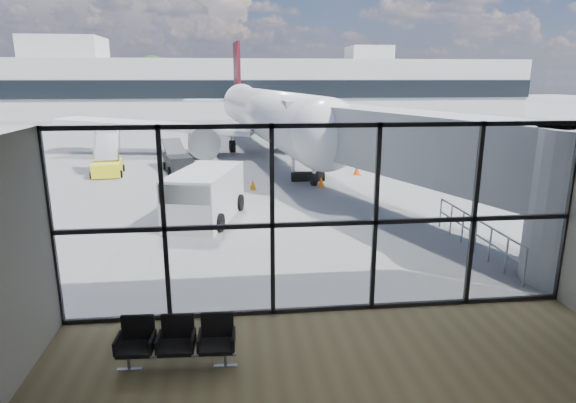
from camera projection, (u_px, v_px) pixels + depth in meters
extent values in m
plane|color=slate|center=(254.00, 132.00, 50.10)|extent=(220.00, 220.00, 0.00)
cube|color=silver|center=(380.00, 149.00, 6.62)|extent=(12.00, 8.00, 0.02)
cube|color=white|center=(324.00, 222.00, 11.03)|extent=(12.00, 0.04, 4.50)
cube|color=black|center=(323.00, 309.00, 11.57)|extent=(12.00, 0.12, 0.10)
cube|color=black|center=(324.00, 224.00, 11.04)|extent=(12.00, 0.12, 0.10)
cube|color=black|center=(326.00, 125.00, 10.48)|extent=(12.00, 0.12, 0.10)
cube|color=black|center=(51.00, 230.00, 10.39)|extent=(0.10, 0.12, 4.50)
cube|color=black|center=(164.00, 227.00, 10.65)|extent=(0.10, 0.12, 4.50)
cube|color=black|center=(272.00, 223.00, 10.90)|extent=(0.10, 0.12, 4.50)
cube|color=black|center=(375.00, 220.00, 11.16)|extent=(0.10, 0.12, 4.50)
cube|color=black|center=(474.00, 217.00, 11.41)|extent=(0.10, 0.12, 4.50)
cube|color=black|center=(568.00, 214.00, 11.66)|extent=(0.10, 0.12, 4.50)
cube|color=gray|center=(401.00, 142.00, 19.03)|extent=(7.45, 14.81, 2.40)
cube|color=gray|center=(308.00, 126.00, 25.48)|extent=(2.60, 2.20, 2.60)
cylinder|color=gray|center=(293.00, 165.00, 25.92)|extent=(0.20, 0.20, 1.80)
cylinder|color=gray|center=(323.00, 164.00, 26.09)|extent=(0.20, 0.20, 1.80)
cylinder|color=black|center=(308.00, 176.00, 26.17)|extent=(1.80, 0.56, 0.56)
cylinder|color=gray|center=(524.00, 267.00, 12.81)|extent=(0.06, 0.06, 1.10)
cylinder|color=gray|center=(506.00, 255.00, 13.68)|extent=(0.06, 0.06, 1.10)
cylinder|color=gray|center=(490.00, 245.00, 14.55)|extent=(0.06, 0.06, 1.10)
cylinder|color=gray|center=(475.00, 235.00, 15.41)|extent=(0.06, 0.06, 1.10)
cylinder|color=gray|center=(463.00, 227.00, 16.28)|extent=(0.06, 0.06, 1.10)
cylinder|color=gray|center=(451.00, 220.00, 17.15)|extent=(0.06, 0.06, 1.10)
cylinder|color=gray|center=(440.00, 213.00, 18.01)|extent=(0.06, 0.06, 1.10)
cylinder|color=gray|center=(477.00, 220.00, 15.28)|extent=(0.06, 5.40, 0.06)
cylinder|color=gray|center=(476.00, 234.00, 15.40)|extent=(0.06, 5.40, 0.06)
cube|color=#B9B9B4|center=(247.00, 88.00, 70.28)|extent=(80.00, 12.00, 8.00)
cube|color=black|center=(249.00, 89.00, 64.41)|extent=(80.00, 0.20, 2.40)
cube|color=#B9B9B4|center=(65.00, 48.00, 66.27)|extent=(10.00, 8.00, 3.00)
cube|color=#B9B9B4|center=(369.00, 53.00, 70.95)|extent=(6.00, 6.00, 2.00)
cylinder|color=#382619|center=(0.00, 104.00, 76.39)|extent=(0.50, 0.50, 3.06)
cylinder|color=#382619|center=(40.00, 102.00, 76.98)|extent=(0.50, 0.50, 3.42)
sphere|color=#1A3313|center=(36.00, 75.00, 75.94)|extent=(6.27, 6.27, 6.27)
cylinder|color=#382619|center=(79.00, 104.00, 77.71)|extent=(0.50, 0.50, 2.70)
sphere|color=#1A3313|center=(76.00, 83.00, 76.89)|extent=(4.95, 4.95, 4.95)
cylinder|color=#382619|center=(117.00, 103.00, 78.30)|extent=(0.50, 0.50, 3.06)
sphere|color=#1A3313|center=(115.00, 79.00, 77.37)|extent=(5.61, 5.61, 5.61)
cylinder|color=#382619|center=(154.00, 102.00, 78.89)|extent=(0.50, 0.50, 3.42)
sphere|color=#1A3313|center=(153.00, 75.00, 77.85)|extent=(6.27, 6.27, 6.27)
cube|color=gray|center=(177.00, 356.00, 9.25)|extent=(2.25, 0.18, 0.04)
cube|color=black|center=(136.00, 348.00, 9.15)|extent=(0.66, 0.62, 0.08)
cube|color=black|center=(138.00, 328.00, 9.36)|extent=(0.64, 0.10, 0.56)
cube|color=black|center=(177.00, 347.00, 9.20)|extent=(0.66, 0.62, 0.08)
cube|color=black|center=(178.00, 327.00, 9.41)|extent=(0.64, 0.10, 0.56)
cube|color=black|center=(217.00, 346.00, 9.24)|extent=(0.66, 0.62, 0.08)
cube|color=black|center=(217.00, 326.00, 9.46)|extent=(0.64, 0.10, 0.56)
cylinder|color=gray|center=(129.00, 364.00, 9.22)|extent=(0.06, 0.06, 0.26)
cylinder|color=gray|center=(225.00, 360.00, 9.33)|extent=(0.06, 0.06, 0.26)
cylinder|color=silver|center=(268.00, 114.00, 36.08)|extent=(7.06, 28.75, 3.52)
sphere|color=silver|center=(326.00, 135.00, 22.64)|extent=(3.52, 3.52, 3.52)
cone|color=silver|center=(238.00, 100.00, 51.69)|extent=(4.21, 6.10, 3.52)
cube|color=black|center=(322.00, 124.00, 23.06)|extent=(2.22, 1.39, 0.48)
cube|color=silver|center=(157.00, 126.00, 35.35)|extent=(14.62, 5.85, 1.13)
cylinder|color=black|center=(203.00, 141.00, 34.50)|extent=(2.39, 3.46, 2.00)
cube|color=silver|center=(209.00, 100.00, 50.53)|extent=(5.36, 2.15, 0.17)
cube|color=silver|center=(363.00, 121.00, 39.00)|extent=(14.29, 9.00, 1.13)
cylinder|color=black|center=(334.00, 137.00, 36.73)|extent=(2.39, 3.46, 2.00)
cube|color=silver|center=(266.00, 99.00, 51.90)|extent=(5.50, 3.34, 0.17)
cube|color=#560C17|center=(237.00, 70.00, 50.91)|extent=(0.74, 3.62, 5.71)
cylinder|color=gray|center=(314.00, 173.00, 24.97)|extent=(0.19, 0.19, 1.33)
cylinder|color=black|center=(314.00, 179.00, 25.06)|extent=(0.32, 0.69, 0.67)
cylinder|color=black|center=(232.00, 146.00, 36.53)|extent=(0.54, 0.96, 0.91)
cylinder|color=black|center=(300.00, 144.00, 37.73)|extent=(0.54, 0.96, 0.91)
cube|color=silver|center=(205.00, 195.00, 18.89)|extent=(3.08, 4.90, 1.97)
cube|color=black|center=(190.00, 191.00, 17.15)|extent=(2.12, 1.63, 0.69)
cylinder|color=black|center=(168.00, 220.00, 17.78)|extent=(0.42, 0.73, 0.69)
cylinder|color=black|center=(219.00, 223.00, 17.49)|extent=(0.42, 0.73, 0.69)
cylinder|color=black|center=(195.00, 201.00, 20.61)|extent=(0.42, 0.73, 0.69)
cylinder|color=black|center=(239.00, 202.00, 20.33)|extent=(0.42, 0.73, 0.69)
cube|color=black|center=(178.00, 163.00, 28.75)|extent=(2.11, 3.15, 0.96)
cube|color=black|center=(174.00, 148.00, 29.60)|extent=(1.79, 2.63, 0.99)
cylinder|color=black|center=(170.00, 171.00, 27.71)|extent=(0.32, 0.52, 0.48)
cylinder|color=black|center=(193.00, 170.00, 28.21)|extent=(0.32, 0.52, 0.48)
cylinder|color=black|center=(165.00, 166.00, 29.43)|extent=(0.32, 0.52, 0.48)
cylinder|color=black|center=(187.00, 164.00, 29.93)|extent=(0.32, 0.52, 0.48)
cube|color=yellow|center=(108.00, 168.00, 27.74)|extent=(1.89, 2.85, 0.76)
cube|color=gray|center=(107.00, 147.00, 28.18)|extent=(1.63, 2.33, 1.41)
cylinder|color=black|center=(92.00, 175.00, 26.72)|extent=(0.25, 0.44, 0.42)
cylinder|color=black|center=(121.00, 174.00, 27.09)|extent=(0.25, 0.44, 0.42)
cylinder|color=black|center=(96.00, 169.00, 28.49)|extent=(0.25, 0.44, 0.42)
cylinder|color=black|center=(123.00, 168.00, 28.87)|extent=(0.25, 0.44, 0.42)
cube|color=orange|center=(253.00, 189.00, 24.28)|extent=(0.36, 0.36, 0.03)
cone|color=orange|center=(253.00, 184.00, 24.22)|extent=(0.34, 0.34, 0.51)
cube|color=orange|center=(321.00, 187.00, 24.76)|extent=(0.39, 0.39, 0.03)
cone|color=orange|center=(321.00, 182.00, 24.70)|extent=(0.38, 0.38, 0.56)
cube|color=#FF460D|center=(357.00, 175.00, 27.91)|extent=(0.44, 0.44, 0.03)
cone|color=#FF460D|center=(357.00, 169.00, 27.84)|extent=(0.42, 0.42, 0.63)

